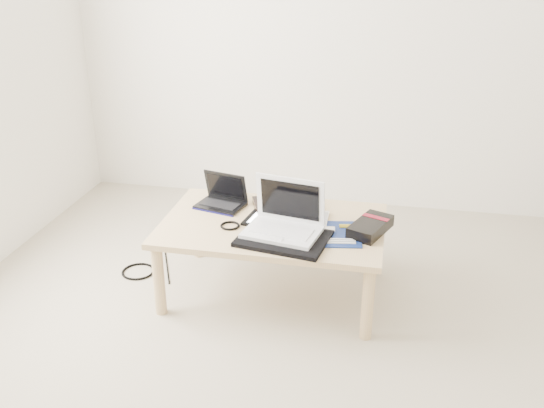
% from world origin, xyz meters
% --- Properties ---
extents(ground, '(4.00, 4.00, 0.00)m').
position_xyz_m(ground, '(0.00, 0.00, 0.00)').
color(ground, '#BAAA96').
rests_on(ground, ground).
extents(coffee_table, '(1.10, 0.70, 0.40)m').
position_xyz_m(coffee_table, '(-0.41, 0.74, 0.35)').
color(coffee_table, tan).
rests_on(coffee_table, ground).
extents(book, '(0.40, 0.37, 0.03)m').
position_xyz_m(book, '(-0.37, 0.90, 0.42)').
color(book, black).
rests_on(book, coffee_table).
extents(netbook, '(0.27, 0.23, 0.17)m').
position_xyz_m(netbook, '(-0.71, 0.89, 0.44)').
color(netbook, black).
rests_on(netbook, coffee_table).
extents(tablet, '(0.28, 0.23, 0.01)m').
position_xyz_m(tablet, '(-0.42, 0.75, 0.41)').
color(tablet, black).
rests_on(tablet, coffee_table).
extents(remote, '(0.05, 0.21, 0.02)m').
position_xyz_m(remote, '(-0.17, 0.79, 0.41)').
color(remote, silver).
rests_on(remote, coffee_table).
extents(neoprene_sleeve, '(0.45, 0.36, 0.02)m').
position_xyz_m(neoprene_sleeve, '(-0.32, 0.56, 0.41)').
color(neoprene_sleeve, black).
rests_on(neoprene_sleeve, coffee_table).
extents(white_laptop, '(0.38, 0.30, 0.25)m').
position_xyz_m(white_laptop, '(-0.33, 0.62, 0.47)').
color(white_laptop, silver).
rests_on(white_laptop, neoprene_sleeve).
extents(motherboard, '(0.27, 0.31, 0.01)m').
position_xyz_m(motherboard, '(-0.08, 0.67, 0.40)').
color(motherboard, '#0C1C52').
rests_on(motherboard, coffee_table).
extents(gpu_box, '(0.22, 0.29, 0.06)m').
position_xyz_m(gpu_box, '(0.07, 0.73, 0.43)').
color(gpu_box, black).
rests_on(gpu_box, coffee_table).
extents(cable_coil, '(0.11, 0.11, 0.01)m').
position_xyz_m(cable_coil, '(-0.61, 0.65, 0.41)').
color(cable_coil, black).
rests_on(cable_coil, coffee_table).
extents(floor_cable_coil, '(0.18, 0.18, 0.01)m').
position_xyz_m(floor_cable_coil, '(-1.18, 0.78, 0.01)').
color(floor_cable_coil, black).
rests_on(floor_cable_coil, ground).
extents(floor_cable_trail, '(0.16, 0.34, 0.01)m').
position_xyz_m(floor_cable_trail, '(-1.04, 0.87, 0.00)').
color(floor_cable_trail, black).
rests_on(floor_cable_trail, ground).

